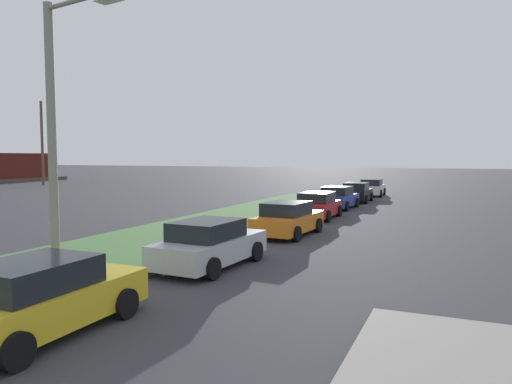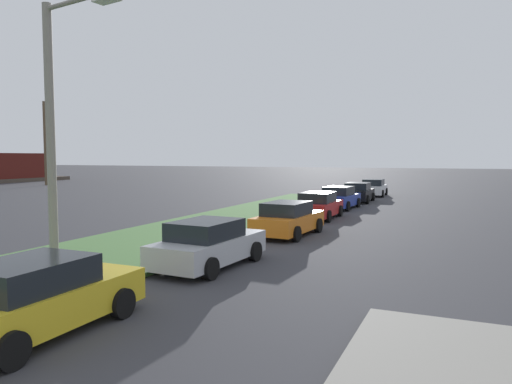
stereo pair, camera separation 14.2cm
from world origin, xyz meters
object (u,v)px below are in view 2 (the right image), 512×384
(parked_car_red, at_px, (318,206))
(parked_car_black, at_px, (358,193))
(parked_car_blue, at_px, (339,198))
(parked_car_orange, at_px, (288,219))
(parked_car_silver, at_px, (208,244))
(parked_car_white, at_px, (374,188))
(streetlight, at_px, (58,120))
(distant_utility_pole, at_px, (45,143))
(parked_car_yellow, at_px, (36,298))

(parked_car_red, distance_m, parked_car_black, 10.64)
(parked_car_blue, height_order, parked_car_black, same)
(parked_car_orange, bearing_deg, parked_car_blue, 5.51)
(parked_car_black, bearing_deg, parked_car_silver, 178.98)
(parked_car_red, distance_m, parked_car_blue, 5.42)
(parked_car_black, bearing_deg, parked_car_white, -2.38)
(streetlight, bearing_deg, parked_car_orange, -17.48)
(parked_car_blue, distance_m, streetlight, 21.61)
(parked_car_silver, relative_size, parked_car_orange, 1.00)
(distant_utility_pole, bearing_deg, parked_car_orange, -120.48)
(parked_car_silver, bearing_deg, parked_car_black, 3.80)
(parked_car_blue, bearing_deg, parked_car_orange, -175.17)
(parked_car_silver, bearing_deg, streetlight, 141.20)
(parked_car_orange, xyz_separation_m, parked_car_white, (22.77, 0.28, 0.00))
(parked_car_black, bearing_deg, streetlight, 172.84)
(parked_car_silver, xyz_separation_m, distant_utility_pole, (29.65, 38.94, 4.28))
(parked_car_silver, bearing_deg, parked_car_yellow, -178.96)
(parked_car_silver, height_order, distant_utility_pole, distant_utility_pole)
(parked_car_orange, relative_size, parked_car_white, 1.01)
(parked_car_orange, xyz_separation_m, parked_car_blue, (11.45, 0.55, 0.00))
(parked_car_blue, xyz_separation_m, parked_car_black, (5.22, -0.16, 0.00))
(streetlight, relative_size, distant_utility_pole, 0.75)
(parked_car_red, xyz_separation_m, parked_car_white, (16.73, -0.13, 0.00))
(parked_car_red, xyz_separation_m, streetlight, (-15.73, 2.65, 3.67))
(parked_car_silver, distance_m, streetlight, 5.57)
(parked_car_red, bearing_deg, streetlight, 169.61)
(streetlight, xyz_separation_m, distant_utility_pole, (32.75, 36.12, 0.61))
(parked_car_blue, height_order, distant_utility_pole, distant_utility_pole)
(parked_car_red, bearing_deg, parked_car_yellow, 178.88)
(parked_car_orange, distance_m, parked_car_blue, 11.47)
(parked_car_yellow, xyz_separation_m, streetlight, (3.15, 2.55, 3.67))
(parked_car_blue, xyz_separation_m, distant_utility_pole, (11.60, 38.62, 4.28))
(parked_car_silver, distance_m, parked_car_orange, 6.59)
(distant_utility_pole, bearing_deg, streetlight, -132.20)
(parked_car_silver, xyz_separation_m, streetlight, (-3.10, 2.82, 3.67))
(parked_car_silver, height_order, parked_car_black, same)
(parked_car_black, bearing_deg, parked_car_blue, 176.81)
(parked_car_red, bearing_deg, parked_car_orange, -177.01)
(parked_car_orange, height_order, parked_car_black, same)
(parked_car_black, height_order, streetlight, streetlight)
(distant_utility_pole, bearing_deg, parked_car_red, -113.70)
(parked_car_yellow, xyz_separation_m, parked_car_orange, (12.84, -0.50, 0.00))
(parked_car_yellow, xyz_separation_m, distant_utility_pole, (35.89, 38.68, 4.28))
(parked_car_silver, distance_m, distant_utility_pole, 49.13)
(parked_car_red, distance_m, streetlight, 16.37)
(parked_car_white, bearing_deg, parked_car_orange, 178.79)
(parked_car_red, height_order, streetlight, streetlight)
(parked_car_white, relative_size, distant_utility_pole, 0.44)
(parked_car_orange, xyz_separation_m, parked_car_black, (16.67, 0.38, 0.00))
(parked_car_silver, xyz_separation_m, parked_car_red, (12.63, 0.17, 0.00))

